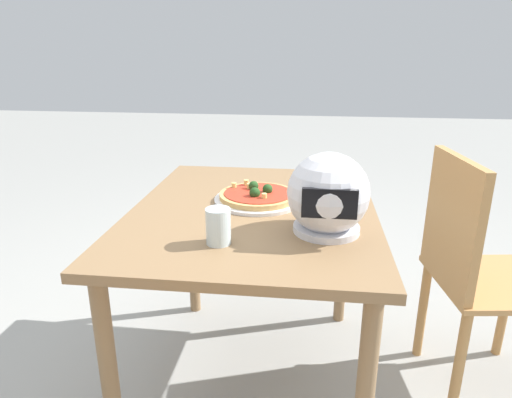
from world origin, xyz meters
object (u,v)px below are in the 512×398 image
object	(u,v)px
pizza	(258,195)
motorcycle_helmet	(328,195)
dining_table	(254,232)
chair_side	(472,265)
drinking_glass	(218,226)

from	to	relation	value
pizza	motorcycle_helmet	xyz separation A→B (m)	(-0.23, 0.25, 0.09)
dining_table	chair_side	xyz separation A→B (m)	(-0.77, -0.08, -0.12)
drinking_glass	chair_side	world-z (taller)	chair_side
pizza	drinking_glass	world-z (taller)	drinking_glass
dining_table	drinking_glass	world-z (taller)	drinking_glass
motorcycle_helmet	drinking_glass	size ratio (longest dim) A/B	2.33
dining_table	pizza	xyz separation A→B (m)	(-0.01, -0.07, 0.12)
motorcycle_helmet	drinking_glass	world-z (taller)	motorcycle_helmet
pizza	chair_side	bearing A→B (deg)	-178.99
motorcycle_helmet	drinking_glass	bearing A→B (deg)	21.67
dining_table	drinking_glass	xyz separation A→B (m)	(0.06, 0.30, 0.14)
chair_side	motorcycle_helmet	bearing A→B (deg)	26.30
motorcycle_helmet	dining_table	bearing A→B (deg)	-37.07
motorcycle_helmet	pizza	bearing A→B (deg)	-46.87
dining_table	motorcycle_helmet	world-z (taller)	motorcycle_helmet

